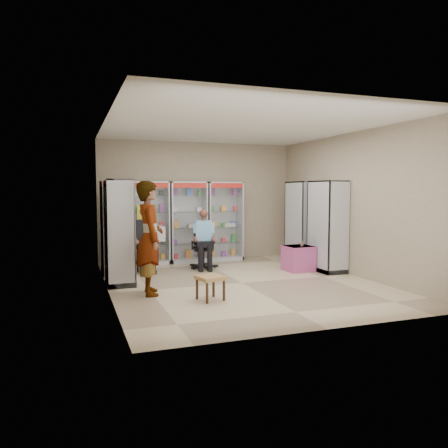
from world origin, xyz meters
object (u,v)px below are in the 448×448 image
object	(u,v)px
cabinet_left_far	(114,227)
cabinet_right_near	(327,226)
cabinet_right_far	(302,223)
wooden_chair	(144,249)
cabinet_back_right	(224,221)
office_chair	(203,246)
woven_stool_b	(210,288)
seated_shopkeeper	(204,241)
woven_stool_a	(296,261)
standing_man	(150,238)
pink_trunk	(298,258)
cabinet_back_left	(150,223)
cabinet_back_mid	(188,222)
cabinet_left_near	(119,232)

from	to	relation	value
cabinet_left_far	cabinet_right_near	bearing A→B (deg)	73.75
cabinet_right_far	wooden_chair	bearing A→B (deg)	83.96
cabinet_back_right	cabinet_right_near	size ratio (longest dim) A/B	1.00
office_chair	cabinet_right_far	bearing A→B (deg)	6.35
woven_stool_b	seated_shopkeeper	bearing A→B (deg)	75.26
cabinet_back_right	seated_shopkeeper	bearing A→B (deg)	-130.87
cabinet_right_near	seated_shopkeeper	size ratio (longest dim) A/B	1.57
woven_stool_a	woven_stool_b	world-z (taller)	woven_stool_a
cabinet_right_near	office_chair	distance (m)	2.84
woven_stool_a	woven_stool_b	size ratio (longest dim) A/B	1.05
office_chair	standing_man	bearing A→B (deg)	-115.19
office_chair	woven_stool_a	world-z (taller)	office_chair
wooden_chair	standing_man	world-z (taller)	standing_man
cabinet_left_far	woven_stool_a	xyz separation A→B (m)	(3.89, -0.95, -0.79)
office_chair	standing_man	size ratio (longest dim) A/B	0.51
cabinet_left_far	standing_man	world-z (taller)	cabinet_left_far
office_chair	pink_trunk	world-z (taller)	office_chair
pink_trunk	woven_stool_b	size ratio (longest dim) A/B	1.45
office_chair	pink_trunk	xyz separation A→B (m)	(1.89, -1.07, -0.22)
cabinet_back_left	cabinet_right_near	distance (m)	4.18
cabinet_left_far	cabinet_right_far	bearing A→B (deg)	87.43
wooden_chair	standing_man	bearing A→B (deg)	-96.83
office_chair	seated_shopkeeper	bearing A→B (deg)	-78.48
standing_man	cabinet_left_far	bearing A→B (deg)	14.01
office_chair	cabinet_back_right	bearing A→B (deg)	59.13
seated_shopkeeper	woven_stool_a	bearing A→B (deg)	-14.66
cabinet_back_left	pink_trunk	world-z (taller)	cabinet_back_left
cabinet_back_mid	woven_stool_a	size ratio (longest dim) A/B	4.74
pink_trunk	woven_stool_b	bearing A→B (deg)	-145.51
cabinet_back_mid	pink_trunk	bearing A→B (deg)	-44.52
cabinet_back_left	pink_trunk	xyz separation A→B (m)	(2.96, -1.98, -0.72)
cabinet_back_right	wooden_chair	bearing A→B (deg)	-161.25
cabinet_right_far	cabinet_right_near	distance (m)	1.10
cabinet_back_mid	cabinet_left_near	xyz separation A→B (m)	(-1.88, -2.03, 0.00)
pink_trunk	woven_stool_a	xyz separation A→B (m)	(-0.00, 0.09, -0.07)
cabinet_right_far	seated_shopkeeper	bearing A→B (deg)	85.99
cabinet_left_far	woven_stool_b	size ratio (longest dim) A/B	5.00
cabinet_left_near	office_chair	world-z (taller)	cabinet_left_near
cabinet_left_far	cabinet_left_near	size ratio (longest dim) A/B	1.00
cabinet_back_mid	cabinet_left_near	bearing A→B (deg)	-132.80
wooden_chair	office_chair	world-z (taller)	office_chair
cabinet_right_near	woven_stool_b	world-z (taller)	cabinet_right_near
cabinet_left_far	cabinet_left_near	world-z (taller)	same
woven_stool_b	standing_man	distance (m)	1.37
cabinet_back_left	cabinet_back_mid	world-z (taller)	same
cabinet_left_near	cabinet_back_left	bearing A→B (deg)	155.39
cabinet_back_left	cabinet_back_mid	xyz separation A→B (m)	(0.95, 0.00, 0.00)
cabinet_right_near	wooden_chair	bearing A→B (deg)	68.36
cabinet_back_right	cabinet_left_far	xyz separation A→B (m)	(-2.83, -0.93, 0.00)
cabinet_left_far	pink_trunk	world-z (taller)	cabinet_left_far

